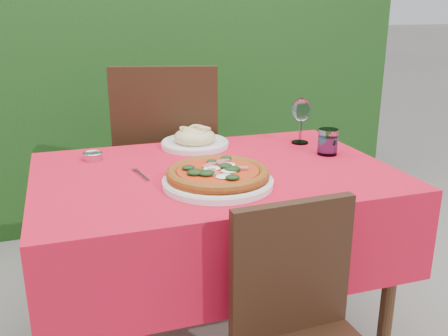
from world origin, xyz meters
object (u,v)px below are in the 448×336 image
object	(u,v)px
chair_far	(167,158)
pasta_plate	(195,140)
wine_glass	(301,112)
fork	(142,176)
chair_near	(305,331)
steel_ramekin	(93,156)
pizza_plate	(218,176)
water_glass	(328,143)

from	to	relation	value
chair_far	pasta_plate	size ratio (longest dim) A/B	3.75
wine_glass	fork	distance (m)	0.76
wine_glass	fork	xyz separation A→B (m)	(-0.71, -0.23, -0.13)
chair_near	steel_ramekin	bearing A→B (deg)	116.38
chair_near	fork	xyz separation A→B (m)	(-0.33, 0.60, 0.29)
pasta_plate	fork	bearing A→B (deg)	-130.68
chair_near	pizza_plate	xyz separation A→B (m)	(-0.11, 0.44, 0.32)
wine_glass	steel_ramekin	distance (m)	0.87
pizza_plate	steel_ramekin	distance (m)	0.56
chair_far	pasta_plate	distance (m)	0.39
chair_near	pasta_plate	bearing A→B (deg)	91.02
chair_near	water_glass	distance (m)	0.83
pizza_plate	steel_ramekin	xyz separation A→B (m)	(-0.37, 0.42, -0.02)
wine_glass	steel_ramekin	world-z (taller)	wine_glass
wine_glass	chair_near	bearing A→B (deg)	-114.80
fork	pasta_plate	bearing A→B (deg)	39.07
pasta_plate	wine_glass	distance (m)	0.46
fork	steel_ramekin	world-z (taller)	steel_ramekin
chair_far	water_glass	xyz separation A→B (m)	(0.52, -0.62, 0.19)
chair_near	fork	bearing A→B (deg)	116.19
pizza_plate	water_glass	xyz separation A→B (m)	(0.52, 0.21, 0.01)
chair_far	wine_glass	size ratio (longest dim) A/B	5.44
water_glass	fork	bearing A→B (deg)	-176.63
chair_far	steel_ramekin	world-z (taller)	chair_far
pizza_plate	fork	bearing A→B (deg)	143.53
chair_far	pasta_plate	world-z (taller)	chair_far
pizza_plate	pasta_plate	size ratio (longest dim) A/B	1.48
chair_far	pizza_plate	xyz separation A→B (m)	(-0.00, -0.82, 0.17)
pizza_plate	water_glass	distance (m)	0.56
pizza_plate	steel_ramekin	size ratio (longest dim) A/B	6.08
water_glass	steel_ramekin	xyz separation A→B (m)	(-0.89, 0.22, -0.03)
chair_far	steel_ramekin	xyz separation A→B (m)	(-0.37, -0.40, 0.15)
pasta_plate	fork	distance (m)	0.42
wine_glass	pizza_plate	bearing A→B (deg)	-141.48
chair_far	pasta_plate	xyz separation A→B (m)	(0.05, -0.34, 0.17)
chair_far	water_glass	world-z (taller)	chair_far
chair_near	wine_glass	size ratio (longest dim) A/B	4.16
pasta_plate	water_glass	distance (m)	0.54
chair_far	pizza_plate	world-z (taller)	chair_far
pasta_plate	pizza_plate	bearing A→B (deg)	-96.14
chair_far	fork	xyz separation A→B (m)	(-0.22, -0.66, 0.14)
pizza_plate	wine_glass	size ratio (longest dim) A/B	2.14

